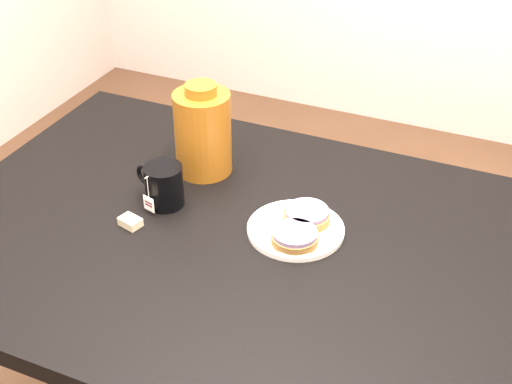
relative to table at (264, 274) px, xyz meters
The scene contains 7 objects.
table is the anchor object (origin of this frame).
plate 0.12m from the table, 52.11° to the left, with size 0.20×0.20×0.01m.
bagel_back 0.15m from the table, 58.09° to the left, with size 0.11×0.11×0.03m.
bagel_front 0.12m from the table, 11.38° to the left, with size 0.11×0.11×0.03m.
mug 0.29m from the table, behind, with size 0.13×0.10×0.09m.
teabag_pouch 0.30m from the table, 167.83° to the right, with size 0.04×0.03×0.02m, color #C6B793.
bagel_package 0.36m from the table, 140.18° to the left, with size 0.13×0.13×0.22m.
Camera 1 is at (0.44, -1.05, 1.64)m, focal length 50.00 mm.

